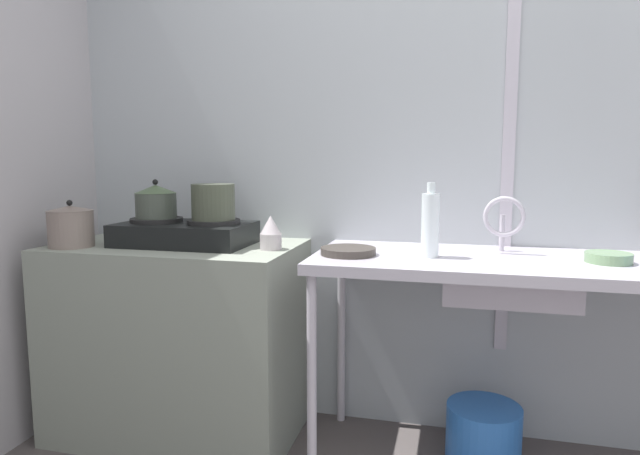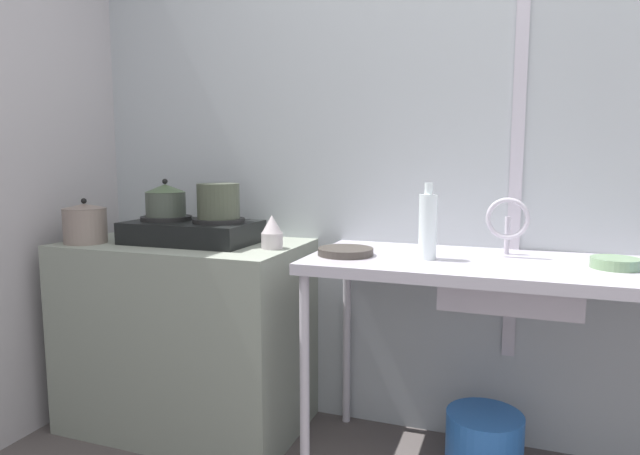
# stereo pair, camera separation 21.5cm
# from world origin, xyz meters

# --- Properties ---
(wall_back) EXTENTS (4.43, 0.10, 2.62)m
(wall_back) POSITION_xyz_m (0.00, 1.53, 1.31)
(wall_back) COLOR #A9B0B4
(wall_back) RESTS_ON ground
(wall_metal_strip) EXTENTS (0.05, 0.01, 2.10)m
(wall_metal_strip) POSITION_xyz_m (0.16, 1.48, 1.44)
(wall_metal_strip) COLOR #BBB4C1
(counter_concrete) EXTENTS (1.04, 0.60, 0.84)m
(counter_concrete) POSITION_xyz_m (-1.21, 1.18, 0.42)
(counter_concrete) COLOR gray
(counter_concrete) RESTS_ON ground
(counter_sink) EXTENTS (1.74, 0.60, 0.84)m
(counter_sink) POSITION_xyz_m (0.30, 1.18, 0.78)
(counter_sink) COLOR #BBB4C1
(counter_sink) RESTS_ON ground
(stove) EXTENTS (0.56, 0.33, 0.11)m
(stove) POSITION_xyz_m (-1.16, 1.18, 0.90)
(stove) COLOR black
(stove) RESTS_ON counter_concrete
(pot_on_left_burner) EXTENTS (0.18, 0.18, 0.17)m
(pot_on_left_burner) POSITION_xyz_m (-1.30, 1.18, 1.03)
(pot_on_left_burner) COLOR #424A3F
(pot_on_left_burner) RESTS_ON stove
(pot_on_right_burner) EXTENTS (0.18, 0.18, 0.15)m
(pot_on_right_burner) POSITION_xyz_m (-1.03, 1.18, 1.03)
(pot_on_right_burner) COLOR #434938
(pot_on_right_burner) RESTS_ON stove
(pot_beside_stove) EXTENTS (0.18, 0.18, 0.20)m
(pot_beside_stove) POSITION_xyz_m (-1.60, 1.02, 0.93)
(pot_beside_stove) COLOR gray
(pot_beside_stove) RESTS_ON counter_concrete
(percolator) EXTENTS (0.09, 0.09, 0.14)m
(percolator) POSITION_xyz_m (-0.77, 1.16, 0.91)
(percolator) COLOR beige
(percolator) RESTS_ON counter_concrete
(sink_basin) EXTENTS (0.47, 0.29, 0.16)m
(sink_basin) POSITION_xyz_m (0.15, 1.17, 0.76)
(sink_basin) COLOR #BBB4C1
(sink_basin) RESTS_ON counter_sink
(faucet) EXTENTS (0.16, 0.09, 0.22)m
(faucet) POSITION_xyz_m (0.14, 1.29, 0.98)
(faucet) COLOR #BBB4C1
(faucet) RESTS_ON counter_sink
(frying_pan) EXTENTS (0.21, 0.21, 0.03)m
(frying_pan) POSITION_xyz_m (-0.44, 1.11, 0.86)
(frying_pan) COLOR #3A342E
(frying_pan) RESTS_ON counter_sink
(small_bowl_on_drainboard) EXTENTS (0.16, 0.16, 0.04)m
(small_bowl_on_drainboard) POSITION_xyz_m (0.49, 1.18, 0.86)
(small_bowl_on_drainboard) COLOR gray
(small_bowl_on_drainboard) RESTS_ON counter_sink
(bottle_by_sink) EXTENTS (0.07, 0.07, 0.28)m
(bottle_by_sink) POSITION_xyz_m (-0.13, 1.14, 0.97)
(bottle_by_sink) COLOR white
(bottle_by_sink) RESTS_ON counter_sink
(bucket_on_floor) EXTENTS (0.29, 0.29, 0.25)m
(bucket_on_floor) POSITION_xyz_m (0.09, 1.21, 0.12)
(bucket_on_floor) COLOR blue
(bucket_on_floor) RESTS_ON ground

